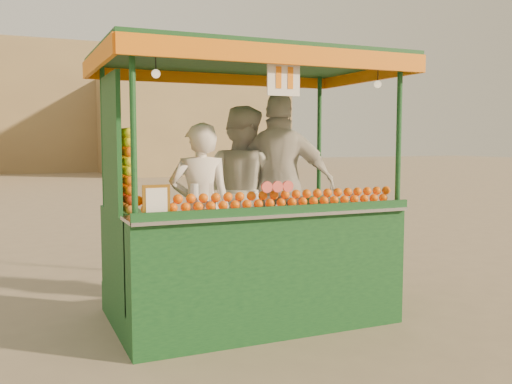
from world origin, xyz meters
name	(u,v)px	position (x,y,z in m)	size (l,w,h in m)	color
ground	(225,317)	(0.00, 0.00, 0.00)	(90.00, 90.00, 0.00)	#766854
building_right	(191,126)	(7.00, 24.00, 2.50)	(9.00, 6.00, 5.00)	#978056
building_center	(5,109)	(-2.00, 30.00, 3.50)	(14.00, 7.00, 7.00)	#978056
juice_cart	(244,236)	(0.14, -0.18, 0.82)	(2.78, 1.80, 2.52)	#0F3A1B
vendor_left	(200,208)	(-0.26, -0.06, 1.09)	(0.64, 0.48, 1.59)	white
vendor_middle	(241,192)	(0.35, 0.42, 1.18)	(1.07, 1.10, 1.78)	silver
vendor_right	(281,185)	(0.70, 0.20, 1.25)	(1.20, 1.01, 1.92)	silver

